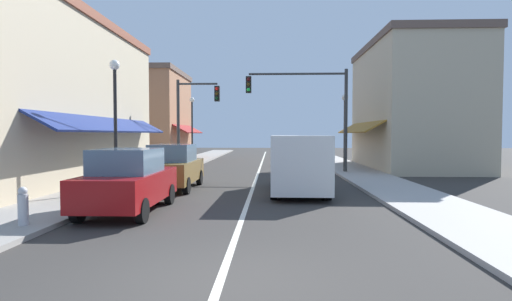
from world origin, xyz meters
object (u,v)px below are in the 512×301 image
at_px(van_in_lane, 298,162).
at_px(street_lamp_left_far, 192,119).
at_px(parked_car_second_left, 173,167).
at_px(street_lamp_left_near, 115,104).
at_px(traffic_signal_left_corner, 192,111).
at_px(street_lamp_right_mid, 345,119).
at_px(traffic_signal_mast_arm, 311,102).
at_px(fire_hydrant, 23,206).
at_px(parked_car_nearest_left, 129,181).

relative_size(van_in_lane, street_lamp_left_far, 1.06).
xyz_separation_m(parked_car_second_left, street_lamp_left_far, (-2.08, 14.31, 2.41)).
height_order(parked_car_second_left, street_lamp_left_near, street_lamp_left_near).
distance_m(parked_car_second_left, traffic_signal_left_corner, 8.52).
bearing_deg(van_in_lane, street_lamp_right_mid, 69.15).
xyz_separation_m(traffic_signal_mast_arm, traffic_signal_left_corner, (-6.84, 1.56, -0.41)).
xyz_separation_m(street_lamp_right_mid, street_lamp_left_far, (-10.01, 7.38, 0.31)).
xyz_separation_m(van_in_lane, street_lamp_right_mid, (3.07, 7.75, 1.84)).
height_order(traffic_signal_left_corner, fire_hydrant, traffic_signal_left_corner).
distance_m(traffic_signal_left_corner, street_lamp_right_mid, 8.86).
relative_size(traffic_signal_mast_arm, fire_hydrant, 6.56).
height_order(parked_car_nearest_left, street_lamp_left_near, street_lamp_left_near).
height_order(van_in_lane, street_lamp_left_near, street_lamp_left_near).
xyz_separation_m(street_lamp_left_far, fire_hydrant, (0.37, -21.23, -2.74)).
bearing_deg(van_in_lane, street_lamp_left_near, -173.29).
distance_m(parked_car_second_left, fire_hydrant, 7.14).
bearing_deg(street_lamp_left_near, parked_car_second_left, 41.30).
bearing_deg(van_in_lane, fire_hydrant, -136.32).
bearing_deg(fire_hydrant, van_in_lane, 42.89).
distance_m(traffic_signal_mast_arm, street_lamp_left_near, 11.11).
distance_m(traffic_signal_mast_arm, street_lamp_left_far, 11.26).
height_order(parked_car_nearest_left, street_lamp_left_far, street_lamp_left_far).
xyz_separation_m(van_in_lane, traffic_signal_left_corner, (-5.70, 8.87, 2.37)).
height_order(parked_car_second_left, street_lamp_right_mid, street_lamp_right_mid).
height_order(parked_car_nearest_left, fire_hydrant, parked_car_nearest_left).
relative_size(parked_car_nearest_left, parked_car_second_left, 1.00).
xyz_separation_m(traffic_signal_left_corner, street_lamp_left_near, (-0.86, -9.55, -0.29)).
bearing_deg(parked_car_nearest_left, fire_hydrant, -127.64).
xyz_separation_m(parked_car_nearest_left, van_in_lane, (4.93, 3.95, 0.27)).
bearing_deg(street_lamp_right_mid, street_lamp_left_near, -138.81).
xyz_separation_m(van_in_lane, traffic_signal_mast_arm, (1.14, 7.31, 2.78)).
distance_m(street_lamp_left_near, fire_hydrant, 6.05).
bearing_deg(street_lamp_left_near, street_lamp_right_mid, 41.19).
bearing_deg(street_lamp_left_far, traffic_signal_left_corner, -78.83).
xyz_separation_m(traffic_signal_left_corner, street_lamp_left_far, (-1.24, 6.26, -0.23)).
bearing_deg(traffic_signal_left_corner, street_lamp_left_near, -95.13).
distance_m(parked_car_nearest_left, street_lamp_left_far, 19.34).
height_order(van_in_lane, traffic_signal_left_corner, traffic_signal_left_corner).
height_order(traffic_signal_mast_arm, street_lamp_left_far, traffic_signal_mast_arm).
height_order(parked_car_nearest_left, traffic_signal_mast_arm, traffic_signal_mast_arm).
bearing_deg(street_lamp_left_far, street_lamp_left_near, -88.62).
height_order(traffic_signal_mast_arm, street_lamp_left_near, traffic_signal_mast_arm).
xyz_separation_m(parked_car_nearest_left, street_lamp_right_mid, (8.00, 11.70, 2.11)).
distance_m(parked_car_nearest_left, traffic_signal_mast_arm, 13.15).
distance_m(traffic_signal_mast_arm, fire_hydrant, 15.83).
bearing_deg(street_lamp_right_mid, parked_car_second_left, -138.83).
distance_m(parked_car_second_left, van_in_lane, 4.93).
relative_size(traffic_signal_mast_arm, street_lamp_right_mid, 1.30).
distance_m(van_in_lane, street_lamp_right_mid, 8.54).
relative_size(parked_car_nearest_left, street_lamp_left_near, 0.86).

